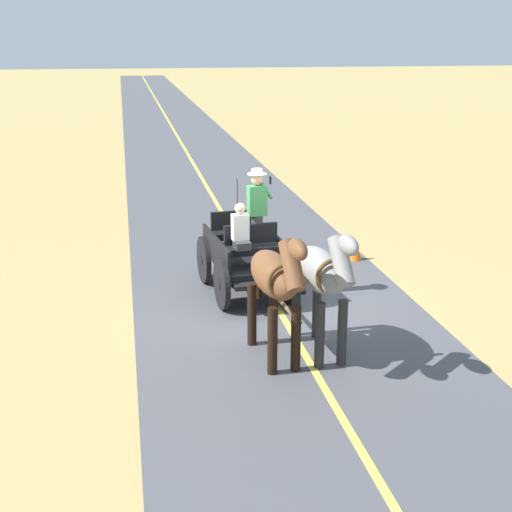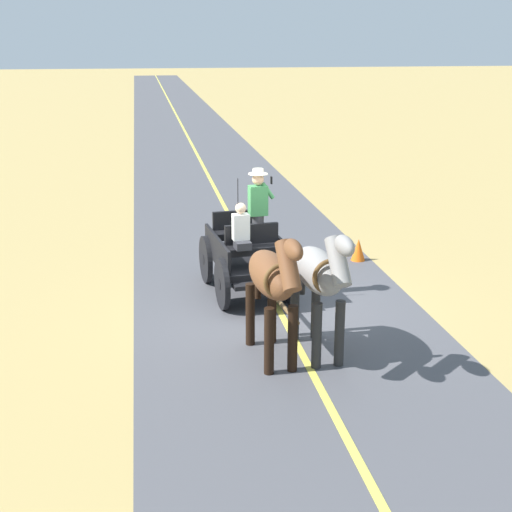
{
  "view_description": "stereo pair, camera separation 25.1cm",
  "coord_description": "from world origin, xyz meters",
  "px_view_note": "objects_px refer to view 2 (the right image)",
  "views": [
    {
      "loc": [
        2.63,
        12.05,
        4.84
      ],
      "look_at": [
        0.45,
        0.24,
        1.1
      ],
      "focal_mm": 49.96,
      "sensor_mm": 36.0,
      "label": 1
    },
    {
      "loc": [
        2.39,
        12.09,
        4.84
      ],
      "look_at": [
        0.45,
        0.24,
        1.1
      ],
      "focal_mm": 49.96,
      "sensor_mm": 36.0,
      "label": 2
    }
  ],
  "objects_px": {
    "horse_near_side": "(320,275)",
    "horse_off_side": "(273,280)",
    "traffic_cone": "(358,250)",
    "horse_drawn_carriage": "(247,253)"
  },
  "relations": [
    {
      "from": "horse_near_side",
      "to": "horse_off_side",
      "type": "height_order",
      "value": "same"
    },
    {
      "from": "horse_near_side",
      "to": "traffic_cone",
      "type": "height_order",
      "value": "horse_near_side"
    },
    {
      "from": "horse_off_side",
      "to": "traffic_cone",
      "type": "xyz_separation_m",
      "value": [
        -2.83,
        -4.73,
        -1.07
      ]
    },
    {
      "from": "horse_near_side",
      "to": "traffic_cone",
      "type": "bearing_deg",
      "value": -114.2
    },
    {
      "from": "horse_drawn_carriage",
      "to": "horse_off_side",
      "type": "height_order",
      "value": "horse_drawn_carriage"
    },
    {
      "from": "traffic_cone",
      "to": "horse_near_side",
      "type": "bearing_deg",
      "value": 65.8
    },
    {
      "from": "horse_drawn_carriage",
      "to": "horse_off_side",
      "type": "xyz_separation_m",
      "value": [
        0.07,
        3.05,
        0.51
      ]
    },
    {
      "from": "horse_drawn_carriage",
      "to": "traffic_cone",
      "type": "bearing_deg",
      "value": -148.79
    },
    {
      "from": "horse_off_side",
      "to": "traffic_cone",
      "type": "height_order",
      "value": "horse_off_side"
    },
    {
      "from": "horse_drawn_carriage",
      "to": "traffic_cone",
      "type": "relative_size",
      "value": 9.03
    }
  ]
}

